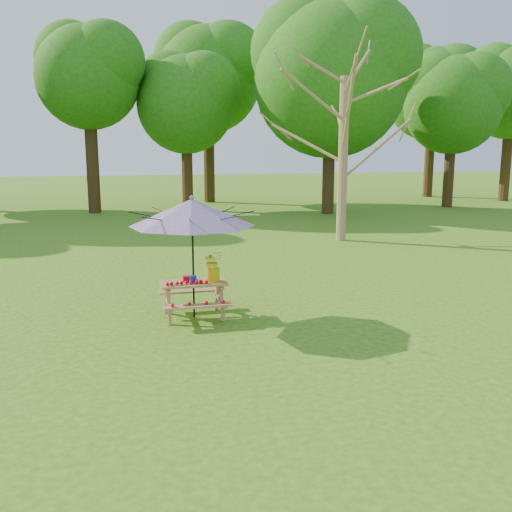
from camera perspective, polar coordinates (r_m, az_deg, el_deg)
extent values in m
cylinder|color=#91734F|center=(19.25, 8.68, 9.45)|extent=(0.38, 0.38, 5.35)
cube|color=#9D7447|center=(10.54, -6.27, -2.69)|extent=(1.20, 0.62, 0.04)
cube|color=#9D7447|center=(10.09, -5.81, -5.01)|extent=(1.20, 0.22, 0.04)
cube|color=#9D7447|center=(11.14, -6.62, -3.50)|extent=(1.20, 0.22, 0.04)
cylinder|color=black|center=(10.44, -6.32, -0.16)|extent=(0.04, 0.04, 2.25)
cone|color=teal|center=(10.31, -6.41, 4.34)|extent=(2.63, 2.63, 0.49)
sphere|color=teal|center=(10.29, -6.45, 5.83)|extent=(0.08, 0.08, 0.08)
cube|color=#B60E10|center=(10.59, -6.95, -2.26)|extent=(0.14, 0.12, 0.10)
cylinder|color=#161EB9|center=(10.45, -6.33, -2.33)|extent=(0.13, 0.13, 0.13)
cube|color=beige|center=(10.71, -6.61, -2.18)|extent=(0.13, 0.13, 0.07)
cylinder|color=#D7A40B|center=(10.53, -4.33, -1.85)|extent=(0.25, 0.25, 0.25)
imported|color=yellow|center=(10.48, -4.35, -0.49)|extent=(0.40, 0.36, 0.38)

